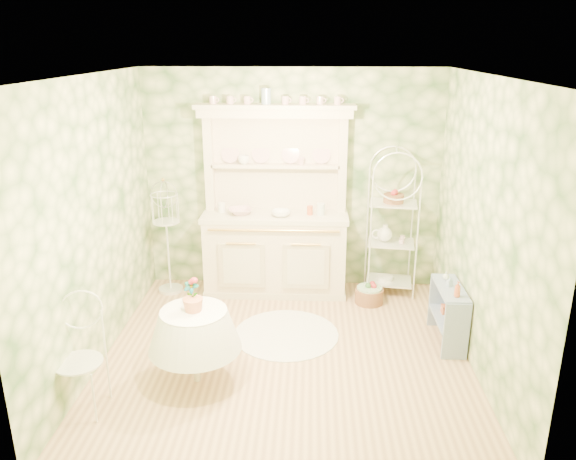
{
  "coord_description": "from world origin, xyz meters",
  "views": [
    {
      "loc": [
        0.22,
        -4.92,
        2.97
      ],
      "look_at": [
        0.0,
        0.5,
        1.15
      ],
      "focal_mm": 35.0,
      "sensor_mm": 36.0,
      "label": 1
    }
  ],
  "objects_px": {
    "birdcage_stand": "(167,235)",
    "floor_basket": "(369,295)",
    "kitchen_dresser": "(275,203)",
    "side_shelf": "(448,313)",
    "round_table": "(196,349)",
    "cafe_chair": "(79,364)",
    "bakers_rack": "(392,222)"
  },
  "relations": [
    {
      "from": "kitchen_dresser",
      "to": "cafe_chair",
      "type": "distance_m",
      "value": 2.96
    },
    {
      "from": "bakers_rack",
      "to": "birdcage_stand",
      "type": "relative_size",
      "value": 1.25
    },
    {
      "from": "kitchen_dresser",
      "to": "floor_basket",
      "type": "distance_m",
      "value": 1.58
    },
    {
      "from": "side_shelf",
      "to": "birdcage_stand",
      "type": "relative_size",
      "value": 0.51
    },
    {
      "from": "round_table",
      "to": "kitchen_dresser",
      "type": "bearing_deg",
      "value": 73.37
    },
    {
      "from": "round_table",
      "to": "birdcage_stand",
      "type": "relative_size",
      "value": 0.45
    },
    {
      "from": "round_table",
      "to": "floor_basket",
      "type": "bearing_deg",
      "value": 44.49
    },
    {
      "from": "birdcage_stand",
      "to": "floor_basket",
      "type": "height_order",
      "value": "birdcage_stand"
    },
    {
      "from": "side_shelf",
      "to": "round_table",
      "type": "relative_size",
      "value": 1.15
    },
    {
      "from": "kitchen_dresser",
      "to": "floor_basket",
      "type": "xyz_separation_m",
      "value": [
        1.14,
        -0.29,
        -1.05
      ]
    },
    {
      "from": "side_shelf",
      "to": "cafe_chair",
      "type": "xyz_separation_m",
      "value": [
        -3.34,
        -1.28,
        0.12
      ]
    },
    {
      "from": "round_table",
      "to": "bakers_rack",
      "type": "bearing_deg",
      "value": 45.34
    },
    {
      "from": "cafe_chair",
      "to": "floor_basket",
      "type": "distance_m",
      "value": 3.42
    },
    {
      "from": "bakers_rack",
      "to": "floor_basket",
      "type": "xyz_separation_m",
      "value": [
        -0.27,
        -0.32,
        -0.82
      ]
    },
    {
      "from": "floor_basket",
      "to": "cafe_chair",
      "type": "bearing_deg",
      "value": -140.41
    },
    {
      "from": "kitchen_dresser",
      "to": "floor_basket",
      "type": "height_order",
      "value": "kitchen_dresser"
    },
    {
      "from": "cafe_chair",
      "to": "birdcage_stand",
      "type": "bearing_deg",
      "value": 64.84
    },
    {
      "from": "round_table",
      "to": "cafe_chair",
      "type": "xyz_separation_m",
      "value": [
        -0.88,
        -0.46,
        0.11
      ]
    },
    {
      "from": "birdcage_stand",
      "to": "floor_basket",
      "type": "distance_m",
      "value": 2.55
    },
    {
      "from": "round_table",
      "to": "birdcage_stand",
      "type": "height_order",
      "value": "birdcage_stand"
    },
    {
      "from": "kitchen_dresser",
      "to": "floor_basket",
      "type": "bearing_deg",
      "value": -14.35
    },
    {
      "from": "kitchen_dresser",
      "to": "round_table",
      "type": "distance_m",
      "value": 2.24
    },
    {
      "from": "birdcage_stand",
      "to": "floor_basket",
      "type": "bearing_deg",
      "value": -5.53
    },
    {
      "from": "bakers_rack",
      "to": "side_shelf",
      "type": "bearing_deg",
      "value": -62.09
    },
    {
      "from": "round_table",
      "to": "floor_basket",
      "type": "distance_m",
      "value": 2.45
    },
    {
      "from": "birdcage_stand",
      "to": "side_shelf",
      "type": "bearing_deg",
      "value": -19.54
    },
    {
      "from": "side_shelf",
      "to": "round_table",
      "type": "distance_m",
      "value": 2.59
    },
    {
      "from": "round_table",
      "to": "side_shelf",
      "type": "bearing_deg",
      "value": 18.5
    },
    {
      "from": "kitchen_dresser",
      "to": "bakers_rack",
      "type": "xyz_separation_m",
      "value": [
        1.41,
        0.03,
        -0.23
      ]
    },
    {
      "from": "floor_basket",
      "to": "side_shelf",
      "type": "bearing_deg",
      "value": -51.13
    },
    {
      "from": "birdcage_stand",
      "to": "floor_basket",
      "type": "relative_size",
      "value": 4.86
    },
    {
      "from": "cafe_chair",
      "to": "kitchen_dresser",
      "type": "bearing_deg",
      "value": 37.71
    }
  ]
}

